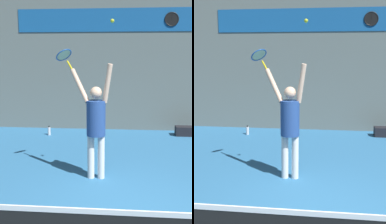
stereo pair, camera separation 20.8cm
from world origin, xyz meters
The scene contains 8 objects.
back_wall centered at (0.00, 5.88, 2.50)m, with size 18.00×0.10×5.00m.
sponsor_banner centered at (0.00, 5.82, 3.36)m, with size 6.90×0.02×0.68m.
scoreboard_clock centered at (1.17, 5.80, 3.36)m, with size 0.42×0.04×0.42m.
tennis_player centered at (-0.69, 1.79, 1.10)m, with size 0.86×0.49×2.16m.
tennis_racket centered at (-1.34, 2.20, 2.30)m, with size 0.41×0.42×0.40m.
tennis_ball centered at (-0.40, 1.71, 2.89)m, with size 0.07×0.07×0.07m.
water_bottle centered at (-2.36, 4.93, 0.12)m, with size 0.08×0.08×0.27m.
equipment_bag centered at (1.67, 5.24, 0.14)m, with size 0.67×0.32×0.27m.
Camera 1 is at (-0.17, -3.82, 2.29)m, focal length 50.00 mm.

